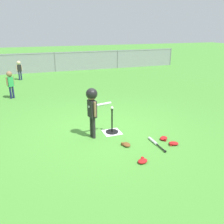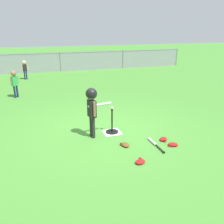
# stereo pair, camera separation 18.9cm
# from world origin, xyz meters

# --- Properties ---
(ground_plane) EXTENTS (60.00, 60.00, 0.00)m
(ground_plane) POSITION_xyz_m (0.00, 0.00, 0.00)
(ground_plane) COLOR #478C33
(home_plate) EXTENTS (0.44, 0.44, 0.01)m
(home_plate) POSITION_xyz_m (0.19, -0.15, 0.00)
(home_plate) COLOR white
(home_plate) RESTS_ON ground_plane
(batting_tee) EXTENTS (0.32, 0.32, 0.62)m
(batting_tee) POSITION_xyz_m (0.19, -0.15, 0.09)
(batting_tee) COLOR black
(batting_tee) RESTS_ON ground_plane
(baseball_on_tee) EXTENTS (0.07, 0.07, 0.07)m
(baseball_on_tee) POSITION_xyz_m (0.19, -0.15, 0.66)
(baseball_on_tee) COLOR white
(baseball_on_tee) RESTS_ON batting_tee
(batter_child) EXTENTS (0.64, 0.35, 1.23)m
(batter_child) POSITION_xyz_m (-0.34, -0.26, 0.88)
(batter_child) COLOR #262626
(batter_child) RESTS_ON ground_plane
(fielder_deep_center) EXTENTS (0.28, 0.19, 0.97)m
(fielder_deep_center) POSITION_xyz_m (-1.99, 7.47, 0.62)
(fielder_deep_center) COLOR #191E4C
(fielder_deep_center) RESTS_ON ground_plane
(fielder_deep_left) EXTENTS (0.27, 0.21, 1.03)m
(fielder_deep_left) POSITION_xyz_m (-2.29, 4.04, 0.66)
(fielder_deep_left) COLOR #191E4C
(fielder_deep_left) RESTS_ON ground_plane
(spare_bat_silver) EXTENTS (0.06, 0.73, 0.06)m
(spare_bat_silver) POSITION_xyz_m (0.90, -1.08, 0.03)
(spare_bat_silver) COLOR silver
(spare_bat_silver) RESTS_ON ground_plane
(glove_by_plate) EXTENTS (0.27, 0.26, 0.07)m
(glove_by_plate) POSITION_xyz_m (1.21, -0.97, 0.04)
(glove_by_plate) COLOR #B21919
(glove_by_plate) RESTS_ON ground_plane
(glove_near_bats) EXTENTS (0.19, 0.23, 0.07)m
(glove_near_bats) POSITION_xyz_m (0.24, -0.97, 0.04)
(glove_near_bats) COLOR brown
(glove_near_bats) RESTS_ON ground_plane
(glove_tossed_aside) EXTENTS (0.26, 0.23, 0.07)m
(glove_tossed_aside) POSITION_xyz_m (0.27, -1.73, 0.04)
(glove_tossed_aside) COLOR #B21919
(glove_tossed_aside) RESTS_ON ground_plane
(glove_outfield_drop) EXTENTS (0.27, 0.24, 0.07)m
(glove_outfield_drop) POSITION_xyz_m (1.28, -1.29, 0.04)
(glove_outfield_drop) COLOR #B21919
(glove_outfield_drop) RESTS_ON ground_plane
(outfield_fence) EXTENTS (16.06, 0.06, 1.15)m
(outfield_fence) POSITION_xyz_m (0.00, 9.29, 0.62)
(outfield_fence) COLOR slate
(outfield_fence) RESTS_ON ground_plane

